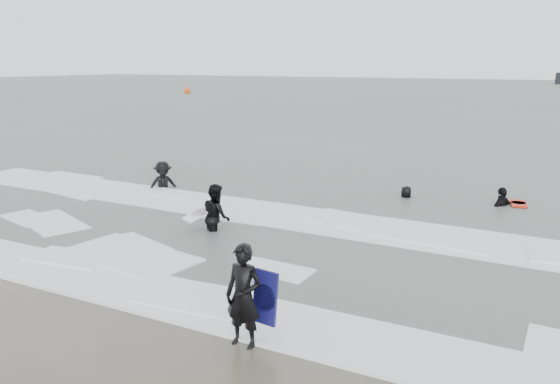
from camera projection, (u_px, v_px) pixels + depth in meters
The scene contains 10 objects.
ground at pixel (175, 286), 12.16m from camera, with size 320.00×320.00×0.00m, color brown.
sea at pixel (517, 95), 80.86m from camera, with size 320.00×320.00×0.00m, color #47544C.
surfer_centre at pixel (244, 344), 9.63m from camera, with size 0.68×0.45×1.87m, color black.
surfer_wading at pixel (217, 230), 16.16m from camera, with size 0.95×0.74×1.96m, color black.
surfer_breaker at pixel (164, 189), 21.37m from camera, with size 1.27×0.73×1.96m, color black.
surfer_right_near at pixel (502, 206), 18.84m from camera, with size 1.07×0.45×1.83m, color black.
surfer_right_far at pixel (406, 199), 19.94m from camera, with size 0.79×0.51×1.61m, color black.
surf_foam at pixel (258, 238), 15.33m from camera, with size 30.03×9.06×0.09m.
bodyboards at pixel (350, 226), 14.85m from camera, with size 8.80×12.89×1.25m.
buoy at pixel (187, 91), 86.11m from camera, with size 1.00×1.00×1.65m.
Camera 1 is at (7.39, -8.91, 4.86)m, focal length 35.00 mm.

